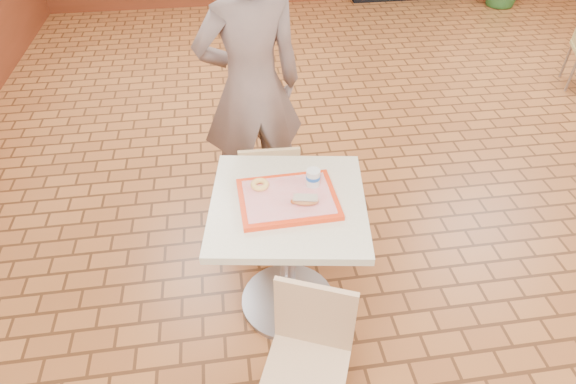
{
  "coord_description": "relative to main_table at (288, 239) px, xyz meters",
  "views": [
    {
      "loc": [
        -1.62,
        -2.26,
        2.43
      ],
      "look_at": [
        -1.35,
        -0.44,
        0.89
      ],
      "focal_mm": 30.0,
      "sensor_mm": 36.0,
      "label": 1
    }
  ],
  "objects": [
    {
      "name": "chair_main_back",
      "position": [
        -0.04,
        0.6,
        -0.11
      ],
      "size": [
        0.38,
        0.38,
        0.8
      ],
      "rotation": [
        0.0,
        0.0,
        3.11
      ],
      "color": "#D1B27D",
      "rests_on": "ground"
    },
    {
      "name": "paper_cup",
      "position": [
        0.14,
        0.08,
        0.35
      ],
      "size": [
        0.07,
        0.07,
        0.09
      ],
      "rotation": [
        0.0,
        0.0,
        0.27
      ],
      "color": "silver",
      "rests_on": "serving_tray"
    },
    {
      "name": "customer",
      "position": [
        -0.1,
        0.99,
        0.4
      ],
      "size": [
        0.76,
        0.57,
        1.91
      ],
      "primitive_type": "imported",
      "rotation": [
        0.0,
        0.0,
        3.3
      ],
      "color": "#6E5A55",
      "rests_on": "ground"
    },
    {
      "name": "wainscot_band",
      "position": [
        1.35,
        0.44,
        -0.06
      ],
      "size": [
        8.0,
        10.0,
        1.0
      ],
      "color": "#592311",
      "rests_on": "ground"
    },
    {
      "name": "ring_donut",
      "position": [
        -0.13,
        0.1,
        0.32
      ],
      "size": [
        0.12,
        0.12,
        0.03
      ],
      "primitive_type": "torus",
      "rotation": [
        0.0,
        0.0,
        0.25
      ],
      "color": "#F3BA58",
      "rests_on": "serving_tray"
    },
    {
      "name": "long_john_donut",
      "position": [
        0.07,
        -0.06,
        0.32
      ],
      "size": [
        0.14,
        0.09,
        0.04
      ],
      "rotation": [
        0.0,
        0.0,
        -0.19
      ],
      "color": "#B96A36",
      "rests_on": "serving_tray"
    },
    {
      "name": "chair_main_front",
      "position": [
        0.0,
        -0.63,
        -0.11
      ],
      "size": [
        0.49,
        0.49,
        0.81
      ],
      "rotation": [
        0.0,
        0.0,
        -0.4
      ],
      "color": "tan",
      "rests_on": "ground"
    },
    {
      "name": "serving_tray",
      "position": [
        0.0,
        0.0,
        0.29
      ],
      "size": [
        0.49,
        0.38,
        0.03
      ],
      "rotation": [
        0.0,
        0.0,
        0.03
      ],
      "color": "red",
      "rests_on": "main_table"
    },
    {
      "name": "room_shell",
      "position": [
        1.35,
        0.44,
        0.94
      ],
      "size": [
        8.01,
        10.01,
        3.01
      ],
      "color": "brown",
      "rests_on": "ground"
    },
    {
      "name": "main_table",
      "position": [
        0.0,
        0.0,
        0.0
      ],
      "size": [
        0.79,
        0.79,
        0.83
      ],
      "rotation": [
        0.0,
        0.0,
        -0.16
      ],
      "color": "beige",
      "rests_on": "ground"
    }
  ]
}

